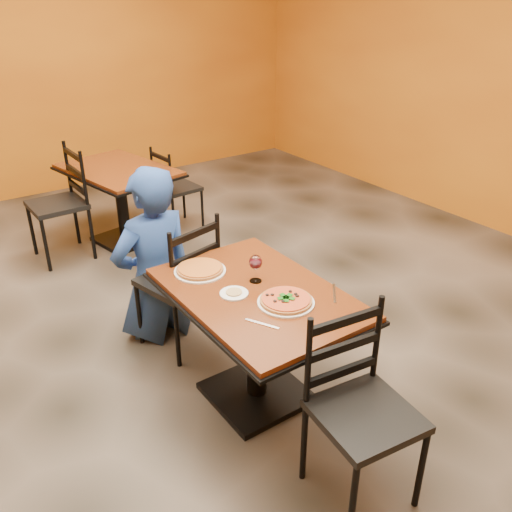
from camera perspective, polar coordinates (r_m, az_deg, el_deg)
floor at (r=3.81m, az=-4.32°, el=-10.35°), size 7.00×8.00×0.01m
wall_back at (r=6.86m, az=-23.27°, el=18.09°), size 7.00×0.01×3.00m
table_main at (r=3.14m, az=0.09°, el=-6.77°), size 0.83×1.23×0.75m
table_second at (r=5.35m, az=-14.12°, el=6.96°), size 0.98×1.27×0.75m
chair_main_near at (r=2.67m, az=11.46°, el=-16.26°), size 0.49×0.49×0.98m
chair_main_far at (r=3.71m, az=-8.26°, el=-2.68°), size 0.53×0.53×0.97m
chair_second_left at (r=5.20m, az=-20.23°, el=5.02°), size 0.47×0.47×1.02m
chair_second_right at (r=5.62m, az=-8.26°, el=7.06°), size 0.42×0.42×0.85m
diner at (r=3.81m, az=-10.86°, el=0.28°), size 0.65×0.46×1.25m
plate_main at (r=2.93m, az=3.17°, el=-4.90°), size 0.31×0.31×0.01m
pizza_main at (r=2.92m, az=3.18°, el=-4.63°), size 0.28×0.28×0.02m
plate_far at (r=3.25m, az=-5.92°, el=-1.58°), size 0.31×0.31×0.01m
pizza_far at (r=3.24m, az=-5.93°, el=-1.33°), size 0.28×0.28×0.02m
side_plate at (r=3.01m, az=-2.34°, el=-3.96°), size 0.16×0.16×0.01m
dip at (r=3.00m, az=-2.34°, el=-3.82°), size 0.09×0.09×0.01m
wine_glass at (r=3.09m, az=-0.04°, el=-1.21°), size 0.08×0.08×0.18m
fork at (r=2.76m, az=0.63°, el=-7.15°), size 0.10×0.18×0.00m
knife at (r=3.05m, az=8.25°, el=-3.90°), size 0.15×0.17×0.00m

